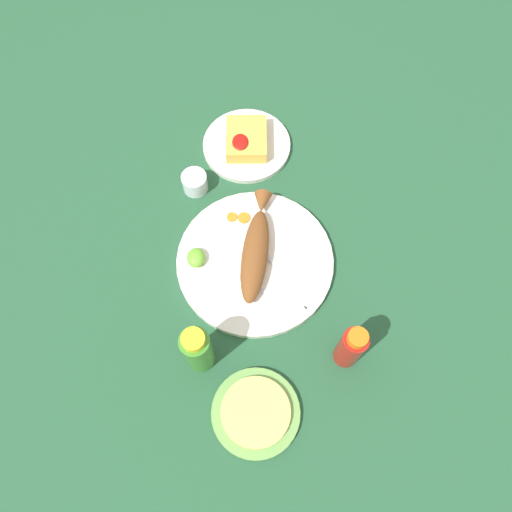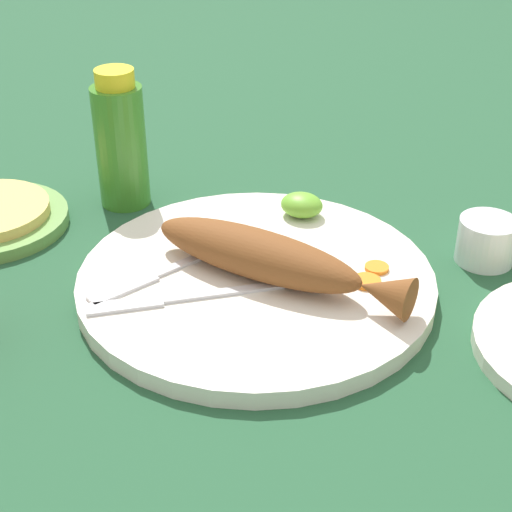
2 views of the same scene
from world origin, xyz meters
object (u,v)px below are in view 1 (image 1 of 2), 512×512
(fork_far, at_px, (273,295))
(salt_cup, at_px, (196,183))
(hot_sauce_bottle_red, at_px, (352,347))
(fork_near, at_px, (290,281))
(tortilla_plate, at_px, (257,413))
(main_plate, at_px, (256,261))
(side_plate_fries, at_px, (248,145))
(hot_sauce_bottle_green, at_px, (199,349))
(fried_fish, at_px, (257,249))

(fork_far, distance_m, salt_cup, 0.33)
(hot_sauce_bottle_red, bearing_deg, salt_cup, -141.29)
(fork_near, height_order, tortilla_plate, fork_near)
(tortilla_plate, bearing_deg, main_plate, 179.99)
(fork_near, distance_m, side_plate_fries, 0.38)
(hot_sauce_bottle_red, xyz_separation_m, side_plate_fries, (-0.53, -0.21, -0.07))
(hot_sauce_bottle_red, relative_size, tortilla_plate, 0.88)
(fork_far, xyz_separation_m, hot_sauce_bottle_red, (0.13, 0.15, 0.05))
(hot_sauce_bottle_red, relative_size, hot_sauce_bottle_green, 0.96)
(hot_sauce_bottle_green, relative_size, tortilla_plate, 0.92)
(fork_near, height_order, hot_sauce_bottle_red, hot_sauce_bottle_red)
(fried_fish, relative_size, fork_near, 1.72)
(main_plate, bearing_deg, fork_near, 53.98)
(fried_fish, xyz_separation_m, hot_sauce_bottle_red, (0.23, 0.18, 0.03))
(fork_near, xyz_separation_m, tortilla_plate, (0.27, -0.07, -0.01))
(main_plate, distance_m, hot_sauce_bottle_green, 0.25)
(fork_near, bearing_deg, fork_far, -85.75)
(hot_sauce_bottle_red, height_order, tortilla_plate, hot_sauce_bottle_red)
(fork_near, relative_size, fork_far, 0.92)
(fork_far, height_order, salt_cup, salt_cup)
(main_plate, height_order, tortilla_plate, main_plate)
(salt_cup, bearing_deg, tortilla_plate, 15.17)
(salt_cup, bearing_deg, main_plate, 35.59)
(side_plate_fries, bearing_deg, main_plate, 3.52)
(fried_fish, distance_m, fork_near, 0.10)
(main_plate, xyz_separation_m, side_plate_fries, (-0.32, -0.02, -0.00))
(salt_cup, distance_m, side_plate_fries, 0.17)
(fried_fish, relative_size, hot_sauce_bottle_green, 1.68)
(fork_near, xyz_separation_m, side_plate_fries, (-0.37, -0.09, -0.01))
(hot_sauce_bottle_red, bearing_deg, fried_fish, -141.02)
(main_plate, distance_m, tortilla_plate, 0.32)
(main_plate, xyz_separation_m, salt_cup, (-0.20, -0.14, 0.01))
(main_plate, distance_m, fried_fish, 0.04)
(hot_sauce_bottle_green, bearing_deg, hot_sauce_bottle_red, 90.74)
(hot_sauce_bottle_green, height_order, salt_cup, hot_sauce_bottle_green)
(hot_sauce_bottle_green, relative_size, side_plate_fries, 0.74)
(fried_fish, xyz_separation_m, fork_near, (0.07, 0.07, -0.02))
(main_plate, distance_m, salt_cup, 0.24)
(fork_far, height_order, hot_sauce_bottle_red, hot_sauce_bottle_red)
(fork_far, distance_m, side_plate_fries, 0.40)
(fried_fish, xyz_separation_m, hot_sauce_bottle_green, (0.23, -0.11, 0.04))
(hot_sauce_bottle_green, bearing_deg, salt_cup, -175.83)
(fork_near, distance_m, salt_cup, 0.33)
(fork_far, distance_m, hot_sauce_bottle_red, 0.20)
(hot_sauce_bottle_green, bearing_deg, side_plate_fries, 170.14)
(fork_far, distance_m, hot_sauce_bottle_green, 0.20)
(hot_sauce_bottle_green, xyz_separation_m, side_plate_fries, (-0.53, 0.09, -0.07))
(main_plate, xyz_separation_m, fried_fish, (-0.02, 0.00, 0.03))
(side_plate_fries, bearing_deg, fork_near, 14.01)
(salt_cup, xyz_separation_m, tortilla_plate, (0.52, 0.14, -0.01))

